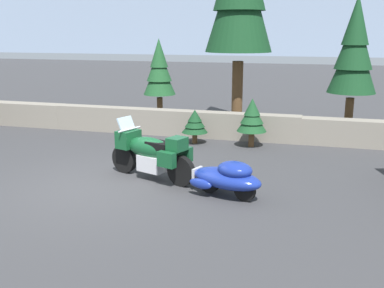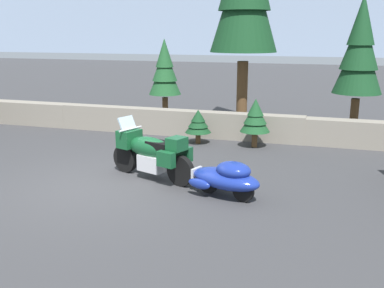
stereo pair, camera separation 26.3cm
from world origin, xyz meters
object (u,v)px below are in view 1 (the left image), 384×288
at_px(car_shaped_trailer, 227,177).
at_px(pine_tree_far_right, 354,50).
at_px(touring_motorcycle, 151,152).
at_px(pine_tree_secondary, 159,70).

distance_m(car_shaped_trailer, pine_tree_far_right, 7.06).
bearing_deg(touring_motorcycle, car_shaped_trailer, -19.46).
bearing_deg(touring_motorcycle, pine_tree_far_right, 51.09).
xyz_separation_m(touring_motorcycle, car_shaped_trailer, (1.86, -0.66, -0.21)).
height_order(touring_motorcycle, pine_tree_secondary, pine_tree_secondary).
relative_size(car_shaped_trailer, pine_tree_far_right, 0.51).
xyz_separation_m(touring_motorcycle, pine_tree_far_right, (4.44, 5.50, 2.07)).
bearing_deg(car_shaped_trailer, pine_tree_far_right, 67.25).
bearing_deg(pine_tree_far_right, touring_motorcycle, -128.91).
height_order(touring_motorcycle, pine_tree_far_right, pine_tree_far_right).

